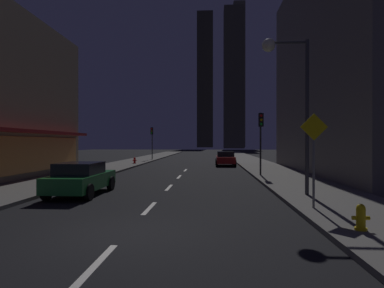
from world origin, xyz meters
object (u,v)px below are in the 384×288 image
object	(u,v)px
car_parked_near	(81,178)
car_parked_far	(225,158)
traffic_light_near_right	(261,130)
traffic_light_far_left	(152,136)
street_lamp_right	(287,78)
fire_hydrant_far_left	(135,160)
fire_hydrant_yellow_near	(361,218)
pedestrian_crossing_sign	(314,152)

from	to	relation	value
car_parked_near	car_parked_far	xyz separation A→B (m)	(7.20, 18.55, 0.00)
traffic_light_near_right	traffic_light_far_left	xyz separation A→B (m)	(-11.00, 19.24, 0.00)
traffic_light_near_right	street_lamp_right	xyz separation A→B (m)	(-0.12, -7.98, 1.87)
fire_hydrant_far_left	street_lamp_right	size ratio (longest dim) A/B	0.10
fire_hydrant_far_left	street_lamp_right	world-z (taller)	street_lamp_right
traffic_light_far_left	street_lamp_right	bearing A→B (deg)	-68.21
car_parked_near	car_parked_far	distance (m)	19.90
traffic_light_near_right	car_parked_near	bearing A→B (deg)	-139.41
car_parked_near	fire_hydrant_yellow_near	xyz separation A→B (m)	(9.50, -5.69, -0.29)
car_parked_far	street_lamp_right	xyz separation A→B (m)	(1.78, -18.73, 4.33)
traffic_light_near_right	street_lamp_right	world-z (taller)	street_lamp_right
car_parked_near	street_lamp_right	size ratio (longest dim) A/B	0.64
car_parked_near	fire_hydrant_far_left	distance (m)	19.47
car_parked_near	street_lamp_right	distance (m)	9.97
traffic_light_near_right	traffic_light_far_left	size ratio (longest dim) A/B	1.00
street_lamp_right	pedestrian_crossing_sign	distance (m)	4.15
car_parked_far	traffic_light_far_left	bearing A→B (deg)	136.98
car_parked_near	traffic_light_far_left	distance (m)	27.22
street_lamp_right	traffic_light_far_left	bearing A→B (deg)	111.79
car_parked_far	car_parked_near	bearing A→B (deg)	-111.22
car_parked_far	fire_hydrant_yellow_near	world-z (taller)	car_parked_far
traffic_light_far_left	pedestrian_crossing_sign	world-z (taller)	traffic_light_far_left
car_parked_far	fire_hydrant_yellow_near	xyz separation A→B (m)	(2.30, -24.23, -0.29)
car_parked_far	street_lamp_right	distance (m)	19.30
traffic_light_far_left	street_lamp_right	xyz separation A→B (m)	(10.88, -27.22, 1.87)
car_parked_far	traffic_light_far_left	xyz separation A→B (m)	(-9.10, 8.49, 2.45)
car_parked_far	traffic_light_near_right	bearing A→B (deg)	-79.98
fire_hydrant_yellow_near	traffic_light_far_left	bearing A→B (deg)	109.20
traffic_light_near_right	pedestrian_crossing_sign	bearing A→B (deg)	-89.47
fire_hydrant_yellow_near	fire_hydrant_far_left	world-z (taller)	same
pedestrian_crossing_sign	car_parked_near	bearing A→B (deg)	162.04
car_parked_far	street_lamp_right	world-z (taller)	street_lamp_right
fire_hydrant_yellow_near	pedestrian_crossing_sign	world-z (taller)	pedestrian_crossing_sign
fire_hydrant_yellow_near	fire_hydrant_far_left	bearing A→B (deg)	115.25
car_parked_near	fire_hydrant_yellow_near	world-z (taller)	car_parked_near
fire_hydrant_far_left	pedestrian_crossing_sign	bearing A→B (deg)	-62.73
fire_hydrant_far_left	pedestrian_crossing_sign	distance (m)	25.15
fire_hydrant_far_left	traffic_light_far_left	distance (m)	8.19
street_lamp_right	car_parked_near	bearing A→B (deg)	178.84
street_lamp_right	fire_hydrant_yellow_near	bearing A→B (deg)	-84.60
car_parked_near	fire_hydrant_far_left	bearing A→B (deg)	96.79
fire_hydrant_yellow_near	pedestrian_crossing_sign	bearing A→B (deg)	96.33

